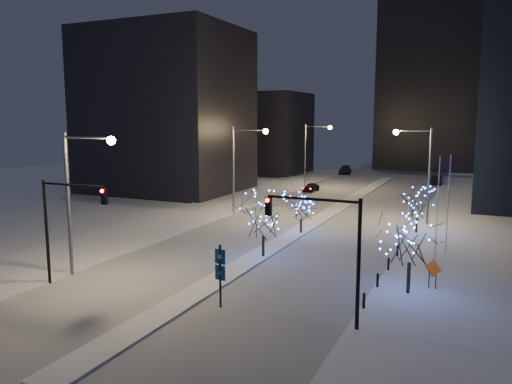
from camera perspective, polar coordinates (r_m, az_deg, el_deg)
The scene contains 25 objects.
ground at distance 30.44m, azimuth -9.19°, elevation -12.81°, with size 160.00×160.00×0.00m, color white.
road at distance 61.61m, azimuth 9.19°, elevation -1.93°, with size 20.00×130.00×0.02m, color #9CA1AA.
median at distance 56.87m, azimuth 7.85°, elevation -2.70°, with size 2.00×80.00×0.15m, color silver.
east_sidewalk at distance 44.84m, azimuth 22.74°, elevation -6.31°, with size 10.00×90.00×0.15m, color silver.
west_sidewalk at distance 53.92m, azimuth -9.77°, elevation -3.36°, with size 8.00×90.00×0.15m, color silver.
filler_west_near at distance 77.23m, azimuth -10.23°, elevation 9.05°, with size 22.00×18.00×24.00m, color black.
filler_west_far at distance 102.52m, azimuth 0.43°, elevation 6.76°, with size 18.00×16.00×16.00m, color black.
horizon_block at distance 116.35m, azimuth 20.13°, elevation 12.87°, with size 24.00×14.00×42.00m, color black.
street_lamp_w_near at distance 35.91m, azimuth -19.58°, elevation 0.78°, with size 4.40×0.56×10.00m.
street_lamp_w_mid at distance 56.47m, azimuth -1.65°, elevation 3.88°, with size 4.40×0.56×10.00m.
street_lamp_w_far at distance 79.61m, azimuth 6.36°, elevation 5.15°, with size 4.40×0.56×10.00m.
street_lamp_east at distance 54.00m, azimuth 18.29°, elevation 3.20°, with size 3.90×0.56×10.00m.
traffic_signal_west at distance 34.43m, azimuth -21.15°, elevation -2.54°, with size 5.26×0.43×7.00m.
traffic_signal_east at distance 26.21m, azimuth 8.38°, elevation -5.37°, with size 5.26×0.43×7.00m.
flagpoles at distance 41.28m, azimuth 20.71°, elevation -0.72°, with size 1.35×2.60×8.00m.
bollards at distance 35.52m, azimuth 14.35°, elevation -8.82°, with size 0.16×12.16×0.90m.
car_near at distance 75.73m, azimuth 6.30°, elevation 0.54°, with size 1.53×3.81×1.30m, color black.
car_mid at distance 89.12m, azimuth 19.96°, elevation 1.35°, with size 1.65×4.72×1.56m, color black.
car_far at distance 100.81m, azimuth 10.15°, elevation 2.48°, with size 2.16×5.31×1.54m, color black.
holiday_tree_median_near at distance 39.13m, azimuth 0.83°, elevation -2.71°, with size 5.03×5.03×5.26m.
holiday_tree_median_far at distance 47.45m, azimuth 5.19°, elevation -1.74°, with size 3.78×3.78×3.79m.
holiday_tree_plaza_near at distance 32.29m, azimuth 17.22°, elevation -5.33°, with size 4.45×4.45×5.06m.
holiday_tree_plaza_far at distance 49.74m, azimuth 17.96°, elevation -1.37°, with size 4.61×4.61×4.33m.
wayfinding_sign at distance 29.27m, azimuth -4.12°, elevation -8.79°, with size 0.67×0.16×3.78m.
construction_sign at distance 34.12m, azimuth 19.56°, elevation -8.53°, with size 1.08×0.50×1.92m.
Camera 1 is at (15.97, -23.48, 10.97)m, focal length 35.00 mm.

